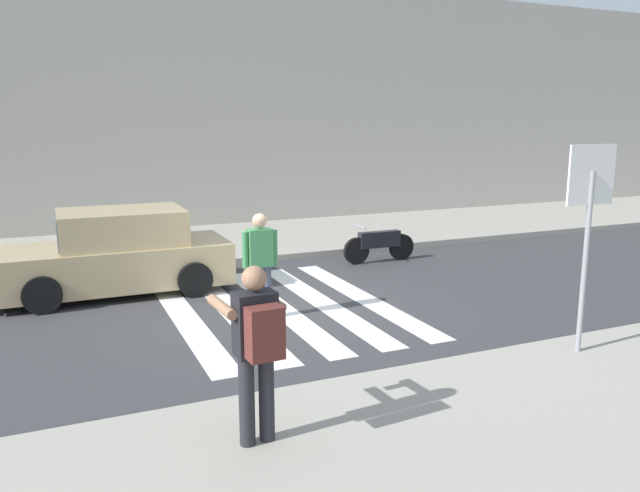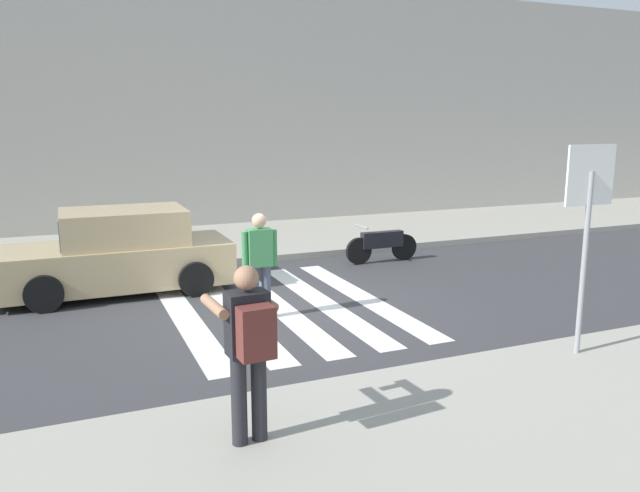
{
  "view_description": "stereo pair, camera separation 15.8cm",
  "coord_description": "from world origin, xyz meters",
  "px_view_note": "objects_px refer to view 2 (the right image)",
  "views": [
    {
      "loc": [
        -3.49,
        -9.52,
        3.15
      ],
      "look_at": [
        0.6,
        -0.2,
        1.1
      ],
      "focal_mm": 35.0,
      "sensor_mm": 36.0,
      "label": 1
    },
    {
      "loc": [
        -3.34,
        -9.58,
        3.15
      ],
      "look_at": [
        0.6,
        -0.2,
        1.1
      ],
      "focal_mm": 35.0,
      "sensor_mm": 36.0,
      "label": 2
    }
  ],
  "objects_px": {
    "parked_car_tan": "(119,254)",
    "pedestrian_crossing": "(260,260)",
    "stop_sign": "(588,203)",
    "photographer_with_backpack": "(249,340)",
    "motorcycle": "(382,244)"
  },
  "relations": [
    {
      "from": "stop_sign",
      "to": "pedestrian_crossing",
      "type": "height_order",
      "value": "stop_sign"
    },
    {
      "from": "stop_sign",
      "to": "photographer_with_backpack",
      "type": "distance_m",
      "value": 4.79
    },
    {
      "from": "photographer_with_backpack",
      "to": "motorcycle",
      "type": "bearing_deg",
      "value": 53.38
    },
    {
      "from": "pedestrian_crossing",
      "to": "motorcycle",
      "type": "distance_m",
      "value": 4.79
    },
    {
      "from": "stop_sign",
      "to": "photographer_with_backpack",
      "type": "height_order",
      "value": "stop_sign"
    },
    {
      "from": "stop_sign",
      "to": "motorcycle",
      "type": "xyz_separation_m",
      "value": [
        0.48,
        6.29,
        -1.71
      ]
    },
    {
      "from": "photographer_with_backpack",
      "to": "motorcycle",
      "type": "relative_size",
      "value": 0.98
    },
    {
      "from": "parked_car_tan",
      "to": "motorcycle",
      "type": "xyz_separation_m",
      "value": [
        5.69,
        0.3,
        -0.31
      ]
    },
    {
      "from": "photographer_with_backpack",
      "to": "parked_car_tan",
      "type": "bearing_deg",
      "value": 94.84
    },
    {
      "from": "pedestrian_crossing",
      "to": "motorcycle",
      "type": "bearing_deg",
      "value": 37.54
    },
    {
      "from": "stop_sign",
      "to": "parked_car_tan",
      "type": "distance_m",
      "value": 8.06
    },
    {
      "from": "parked_car_tan",
      "to": "pedestrian_crossing",
      "type": "bearing_deg",
      "value": -53.62
    },
    {
      "from": "parked_car_tan",
      "to": "motorcycle",
      "type": "bearing_deg",
      "value": 3.02
    },
    {
      "from": "motorcycle",
      "to": "parked_car_tan",
      "type": "bearing_deg",
      "value": -176.98
    },
    {
      "from": "pedestrian_crossing",
      "to": "parked_car_tan",
      "type": "distance_m",
      "value": 3.24
    }
  ]
}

